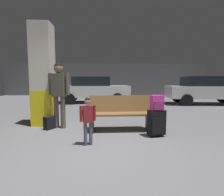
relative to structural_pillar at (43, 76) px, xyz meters
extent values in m
cube|color=slate|center=(1.71, 1.85, -1.47)|extent=(18.00, 18.00, 0.10)
cube|color=#565658|center=(1.71, 10.71, -0.02)|extent=(18.00, 0.12, 2.80)
cube|color=yellow|center=(0.00, 0.00, -0.92)|extent=(0.57, 0.57, 1.00)
cube|color=beige|center=(0.00, 0.00, 0.51)|extent=(0.56, 0.56, 1.86)
cube|color=brown|center=(2.17, -0.75, -0.98)|extent=(1.61, 0.49, 0.05)
cube|color=brown|center=(2.16, -0.50, -0.74)|extent=(1.60, 0.17, 0.42)
cube|color=black|center=(1.45, -0.77, -1.21)|extent=(0.09, 0.40, 0.41)
cube|color=black|center=(2.89, -0.72, -1.21)|extent=(0.09, 0.40, 0.41)
cube|color=black|center=(2.95, -1.19, -1.09)|extent=(0.42, 0.28, 0.56)
cube|color=black|center=(2.98, -1.30, -1.15)|extent=(0.34, 0.10, 0.36)
cube|color=#A5A5AA|center=(2.93, -1.11, -0.83)|extent=(0.14, 0.06, 0.02)
cylinder|color=black|center=(2.78, -1.15, -1.40)|extent=(0.03, 0.05, 0.04)
cylinder|color=black|center=(3.09, -1.07, -1.40)|extent=(0.03, 0.05, 0.04)
cube|color=#D833A5|center=(2.95, -1.19, -0.64)|extent=(0.31, 0.21, 0.34)
cube|color=#8E2B70|center=(2.97, -1.28, -0.70)|extent=(0.23, 0.07, 0.19)
cylinder|color=black|center=(2.95, -1.19, -0.49)|extent=(0.06, 0.03, 0.02)
cylinder|color=#4C5160|center=(1.50, -1.70, -1.19)|extent=(0.07, 0.07, 0.46)
cylinder|color=#4C5160|center=(1.40, -1.73, -1.19)|extent=(0.07, 0.07, 0.46)
cube|color=maroon|center=(1.45, -1.72, -0.80)|extent=(0.21, 0.16, 0.32)
cylinder|color=maroon|center=(1.58, -1.68, -0.78)|extent=(0.05, 0.05, 0.31)
cylinder|color=maroon|center=(1.33, -1.75, -0.78)|extent=(0.05, 0.05, 0.31)
sphere|color=#A87A5B|center=(1.45, -1.72, -0.55)|extent=(0.13, 0.13, 0.13)
sphere|color=black|center=(1.45, -1.72, -0.53)|extent=(0.12, 0.12, 0.12)
cylinder|color=red|center=(1.36, -1.64, -0.78)|extent=(0.06, 0.06, 0.10)
cylinder|color=red|center=(1.36, -1.64, -0.71)|extent=(0.01, 0.01, 0.06)
cylinder|color=brown|center=(0.65, -0.43, -0.99)|extent=(0.13, 0.13, 0.85)
cylinder|color=brown|center=(0.46, -0.38, -0.99)|extent=(0.13, 0.13, 0.85)
cube|color=#4C473D|center=(0.55, -0.41, -0.26)|extent=(0.39, 0.28, 0.60)
cylinder|color=#4C473D|center=(0.79, -0.46, -0.23)|extent=(0.10, 0.10, 0.57)
cylinder|color=#4C473D|center=(0.31, -0.35, -0.23)|extent=(0.10, 0.10, 0.57)
sphere|color=brown|center=(0.55, -0.41, 0.18)|extent=(0.24, 0.24, 0.24)
sphere|color=black|center=(0.55, -0.41, 0.21)|extent=(0.22, 0.22, 0.22)
cube|color=black|center=(0.31, -0.53, -1.25)|extent=(0.28, 0.32, 0.34)
cube|color=#28282D|center=(0.23, -0.48, -1.30)|extent=(0.15, 0.21, 0.19)
cylinder|color=black|center=(0.31, -0.53, -1.09)|extent=(0.05, 0.06, 0.02)
cube|color=silver|center=(7.24, 4.36, -0.75)|extent=(4.25, 2.09, 0.64)
cube|color=black|center=(7.09, 4.38, -0.17)|extent=(2.24, 1.74, 0.52)
cylinder|color=black|center=(8.61, 5.03, -1.12)|extent=(0.62, 0.26, 0.60)
cylinder|color=black|center=(6.02, 5.28, -1.12)|extent=(0.62, 0.26, 0.60)
cylinder|color=black|center=(5.86, 3.69, -1.12)|extent=(0.62, 0.26, 0.60)
cube|color=silver|center=(1.03, 5.29, -0.75)|extent=(4.22, 2.02, 0.64)
cube|color=black|center=(0.88, 5.28, -0.17)|extent=(2.22, 1.70, 0.52)
cylinder|color=black|center=(2.26, 6.19, -1.12)|extent=(0.61, 0.25, 0.60)
cylinder|color=black|center=(2.38, 4.59, -1.12)|extent=(0.61, 0.25, 0.60)
cylinder|color=black|center=(-0.33, 5.98, -1.12)|extent=(0.61, 0.25, 0.60)
cylinder|color=black|center=(-0.21, 4.39, -1.12)|extent=(0.61, 0.25, 0.60)
camera|label=1|loc=(1.84, -5.10, -0.16)|focal=28.21mm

